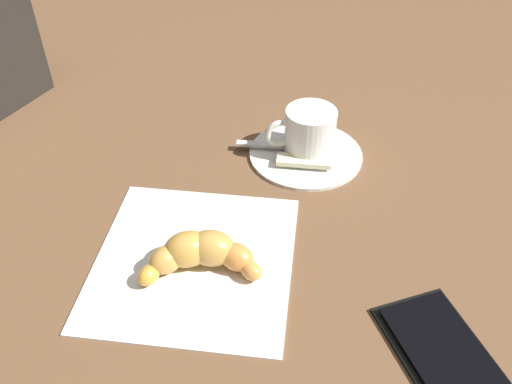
# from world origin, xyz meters

# --- Properties ---
(ground_plane) EXTENTS (1.80, 1.80, 0.00)m
(ground_plane) POSITION_xyz_m (0.00, 0.00, 0.00)
(ground_plane) COLOR brown
(saucer) EXTENTS (0.14, 0.14, 0.01)m
(saucer) POSITION_xyz_m (0.08, -0.04, 0.00)
(saucer) COLOR white
(saucer) RESTS_ON ground
(espresso_cup) EXTENTS (0.06, 0.08, 0.05)m
(espresso_cup) POSITION_xyz_m (0.08, -0.04, 0.04)
(espresso_cup) COLOR white
(espresso_cup) RESTS_ON saucer
(teaspoon) EXTENTS (0.03, 0.13, 0.01)m
(teaspoon) POSITION_xyz_m (0.08, -0.03, 0.01)
(teaspoon) COLOR silver
(teaspoon) RESTS_ON saucer
(sugar_packet) EXTENTS (0.03, 0.06, 0.01)m
(sugar_packet) POSITION_xyz_m (0.05, -0.04, 0.01)
(sugar_packet) COLOR beige
(sugar_packet) RESTS_ON saucer
(napkin) EXTENTS (0.21, 0.21, 0.00)m
(napkin) POSITION_xyz_m (-0.11, 0.04, 0.00)
(napkin) COLOR white
(napkin) RESTS_ON ground
(croissant) EXTENTS (0.07, 0.12, 0.03)m
(croissant) POSITION_xyz_m (-0.12, 0.03, 0.02)
(croissant) COLOR #DA9144
(croissant) RESTS_ON napkin
(cell_phone) EXTENTS (0.16, 0.14, 0.01)m
(cell_phone) POSITION_xyz_m (-0.18, -0.20, 0.00)
(cell_phone) COLOR black
(cell_phone) RESTS_ON ground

